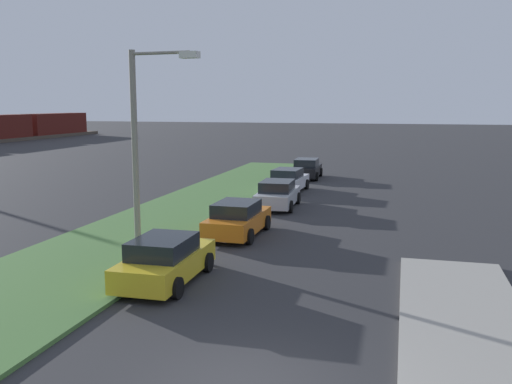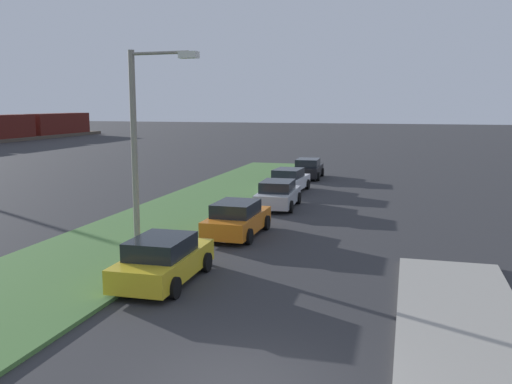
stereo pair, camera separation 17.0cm
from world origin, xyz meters
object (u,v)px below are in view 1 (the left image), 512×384
Objects in this scene: parked_car_orange at (238,219)px; parked_car_black at (307,169)px; parked_car_silver at (278,194)px; parked_car_white at (288,180)px; parked_car_yellow at (165,260)px; streetlight at (143,133)px.

parked_car_black is at bearing 1.75° from parked_car_orange.
parked_car_silver and parked_car_black have the same top height.
parked_car_silver is 1.00× the size of parked_car_white.
parked_car_yellow is 0.99× the size of parked_car_white.
parked_car_silver is at bearing -171.36° from parked_car_white.
parked_car_yellow is 0.58× the size of streetlight.
parked_car_yellow and parked_car_silver have the same top height.
streetlight is at bearing 130.69° from parked_car_orange.
parked_car_orange and parked_car_black have the same top height.
parked_car_silver is at bearing -19.28° from streetlight.
parked_car_yellow is 0.99× the size of parked_car_black.
parked_car_orange is 5.37m from streetlight.
parked_car_yellow is 6.58m from parked_car_orange.
parked_car_black is 0.58× the size of streetlight.
streetlight reaches higher than parked_car_orange.
parked_car_orange is at bearing 178.87° from parked_car_black.
parked_car_white is (12.22, 0.36, 0.00)m from parked_car_orange.
streetlight reaches higher than parked_car_white.
parked_car_silver is 0.58× the size of streetlight.
parked_car_yellow is 13.28m from parked_car_silver.
parked_car_orange is 0.99× the size of parked_car_black.
parked_car_yellow is at bearing 177.61° from parked_car_orange.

